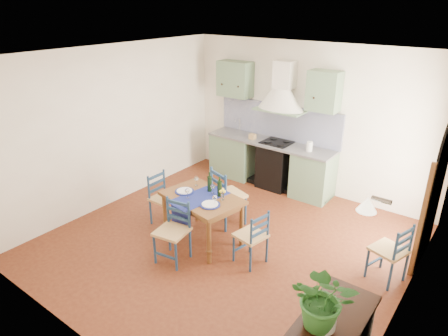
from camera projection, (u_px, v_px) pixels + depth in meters
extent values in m
plane|color=#4A1C0F|center=(228.00, 242.00, 6.19)|extent=(5.00, 5.00, 0.00)
cube|color=white|center=(307.00, 119.00, 7.48)|extent=(5.00, 0.04, 2.80)
cube|color=slate|center=(235.00, 155.00, 8.43)|extent=(0.90, 0.60, 0.88)
cube|color=slate|center=(313.00, 176.00, 7.43)|extent=(0.70, 0.60, 0.88)
cube|color=black|center=(276.00, 166.00, 7.87)|extent=(0.60, 0.58, 0.88)
cube|color=slate|center=(270.00, 142.00, 7.78)|extent=(2.60, 0.64, 0.04)
cube|color=silver|center=(235.00, 134.00, 8.25)|extent=(0.45, 0.40, 0.03)
cylinder|color=silver|center=(240.00, 125.00, 8.32)|extent=(0.02, 0.02, 0.26)
cube|color=black|center=(277.00, 142.00, 7.69)|extent=(0.55, 0.48, 0.02)
cube|color=black|center=(270.00, 181.00, 8.15)|extent=(2.60, 0.50, 0.08)
cube|color=#091152|center=(278.00, 121.00, 7.84)|extent=(2.65, 0.05, 0.68)
cube|color=slate|center=(235.00, 79.00, 7.97)|extent=(0.70, 0.34, 0.70)
cube|color=slate|center=(324.00, 91.00, 6.92)|extent=(0.55, 0.34, 0.70)
cone|color=silver|center=(281.00, 100.00, 7.41)|extent=(0.96, 0.96, 0.40)
cube|color=silver|center=(285.00, 75.00, 7.30)|extent=(0.36, 0.30, 0.50)
cube|color=white|center=(417.00, 209.00, 4.25)|extent=(0.04, 5.00, 2.80)
cube|color=black|center=(433.00, 207.00, 5.52)|extent=(0.03, 1.00, 1.65)
cylinder|color=black|center=(446.00, 151.00, 5.19)|extent=(0.03, 1.00, 1.00)
cube|color=brown|center=(421.00, 222.00, 5.13)|extent=(0.06, 0.06, 1.65)
cube|color=brown|center=(439.00, 192.00, 5.93)|extent=(0.06, 0.06, 1.65)
cube|color=brown|center=(437.00, 191.00, 5.63)|extent=(0.04, 0.55, 1.96)
cylinder|color=silver|center=(382.00, 200.00, 3.05)|extent=(0.15, 0.04, 0.04)
cone|color=#FFEDC6|center=(367.00, 204.00, 3.14)|extent=(0.16, 0.16, 0.12)
cube|color=white|center=(114.00, 127.00, 7.03)|extent=(0.04, 5.00, 2.80)
cube|color=silver|center=(229.00, 56.00, 5.09)|extent=(5.00, 5.00, 0.01)
cube|color=brown|center=(202.00, 198.00, 5.97)|extent=(1.30, 0.98, 0.05)
cube|color=brown|center=(202.00, 202.00, 6.00)|extent=(1.16, 0.84, 0.08)
cylinder|color=brown|center=(165.00, 215.00, 6.26)|extent=(0.07, 0.07, 0.70)
cylinder|color=brown|center=(197.00, 201.00, 6.67)|extent=(0.07, 0.07, 0.70)
cylinder|color=brown|center=(209.00, 242.00, 5.56)|extent=(0.07, 0.07, 0.70)
cylinder|color=brown|center=(242.00, 225.00, 5.97)|extent=(0.07, 0.07, 0.70)
cube|color=navy|center=(199.00, 197.00, 5.93)|extent=(0.59, 0.95, 0.01)
cube|color=navy|center=(181.00, 216.00, 5.78)|extent=(0.44, 0.09, 0.38)
cylinder|color=navy|center=(184.00, 191.00, 6.09)|extent=(0.30, 0.30, 0.01)
cylinder|color=white|center=(184.00, 191.00, 6.09)|extent=(0.24, 0.24, 0.01)
cylinder|color=navy|center=(210.00, 205.00, 5.69)|extent=(0.30, 0.30, 0.01)
cylinder|color=white|center=(210.00, 204.00, 5.69)|extent=(0.24, 0.24, 0.01)
cylinder|color=black|center=(210.00, 182.00, 6.06)|extent=(0.07, 0.07, 0.32)
cylinder|color=black|center=(220.00, 187.00, 5.90)|extent=(0.07, 0.07, 0.32)
cylinder|color=white|center=(223.00, 197.00, 5.83)|extent=(0.05, 0.05, 0.10)
sphere|color=yellow|center=(223.00, 191.00, 5.80)|extent=(0.10, 0.10, 0.10)
cylinder|color=navy|center=(155.00, 249.00, 5.60)|extent=(0.04, 0.04, 0.46)
cylinder|color=navy|center=(169.00, 224.00, 5.81)|extent=(0.04, 0.04, 0.90)
cylinder|color=navy|center=(176.00, 256.00, 5.44)|extent=(0.04, 0.04, 0.46)
cylinder|color=navy|center=(190.00, 230.00, 5.65)|extent=(0.04, 0.04, 0.90)
cube|color=tan|center=(172.00, 232.00, 5.57)|extent=(0.48, 0.48, 0.04)
cube|color=navy|center=(179.00, 218.00, 5.67)|extent=(0.38, 0.09, 0.05)
cube|color=navy|center=(178.00, 211.00, 5.62)|extent=(0.38, 0.09, 0.05)
cube|color=navy|center=(178.00, 203.00, 5.58)|extent=(0.38, 0.09, 0.05)
cube|color=navy|center=(165.00, 256.00, 5.54)|extent=(0.36, 0.09, 0.03)
cylinder|color=navy|center=(245.00, 211.00, 6.57)|extent=(0.04, 0.04, 0.51)
cylinder|color=navy|center=(226.00, 204.00, 6.27)|extent=(0.04, 0.04, 1.00)
cylinder|color=navy|center=(231.00, 202.00, 6.87)|extent=(0.04, 0.04, 0.51)
cylinder|color=navy|center=(212.00, 195.00, 6.57)|extent=(0.04, 0.04, 1.00)
cube|color=tan|center=(229.00, 195.00, 6.51)|extent=(0.59, 0.59, 0.04)
cube|color=navy|center=(218.00, 190.00, 6.35)|extent=(0.41, 0.16, 0.05)
cube|color=navy|center=(218.00, 183.00, 6.30)|extent=(0.41, 0.16, 0.05)
cube|color=navy|center=(218.00, 175.00, 6.25)|extent=(0.41, 0.16, 0.05)
cube|color=navy|center=(238.00, 209.00, 6.74)|extent=(0.39, 0.16, 0.03)
cylinder|color=navy|center=(166.00, 219.00, 6.40)|extent=(0.03, 0.03, 0.44)
cylinder|color=navy|center=(150.00, 201.00, 6.52)|extent=(0.03, 0.03, 0.87)
cylinder|color=navy|center=(180.00, 210.00, 6.66)|extent=(0.03, 0.03, 0.44)
cylinder|color=navy|center=(165.00, 193.00, 6.77)|extent=(0.03, 0.03, 0.87)
cube|color=tan|center=(165.00, 198.00, 6.54)|extent=(0.41, 0.41, 0.04)
cube|color=navy|center=(157.00, 189.00, 6.59)|extent=(0.03, 0.37, 0.04)
cube|color=navy|center=(156.00, 183.00, 6.54)|extent=(0.03, 0.37, 0.04)
cube|color=navy|center=(156.00, 176.00, 6.50)|extent=(0.03, 0.37, 0.04)
cube|color=navy|center=(173.00, 217.00, 6.55)|extent=(0.03, 0.35, 0.02)
cylinder|color=navy|center=(250.00, 240.00, 5.86)|extent=(0.03, 0.03, 0.42)
cylinder|color=navy|center=(267.00, 237.00, 5.55)|extent=(0.03, 0.03, 0.83)
cylinder|color=navy|center=(234.00, 248.00, 5.65)|extent=(0.03, 0.03, 0.42)
cylinder|color=navy|center=(251.00, 246.00, 5.35)|extent=(0.03, 0.03, 0.83)
cube|color=tan|center=(251.00, 235.00, 5.56)|extent=(0.45, 0.45, 0.04)
cube|color=navy|center=(260.00, 233.00, 5.40)|extent=(0.09, 0.35, 0.04)
cube|color=navy|center=(260.00, 226.00, 5.35)|extent=(0.09, 0.35, 0.04)
cube|color=navy|center=(260.00, 219.00, 5.31)|extent=(0.09, 0.35, 0.04)
cube|color=navy|center=(242.00, 247.00, 5.77)|extent=(0.09, 0.33, 0.02)
cylinder|color=navy|center=(383.00, 254.00, 5.51)|extent=(0.03, 0.03, 0.44)
cylinder|color=navy|center=(408.00, 253.00, 5.17)|extent=(0.03, 0.03, 0.87)
cylinder|color=navy|center=(367.00, 263.00, 5.32)|extent=(0.03, 0.03, 0.44)
cylinder|color=navy|center=(393.00, 263.00, 4.98)|extent=(0.03, 0.03, 0.87)
cube|color=tan|center=(389.00, 250.00, 5.20)|extent=(0.51, 0.51, 0.04)
cube|color=navy|center=(403.00, 248.00, 5.02)|extent=(0.13, 0.36, 0.04)
cube|color=navy|center=(404.00, 241.00, 4.97)|extent=(0.13, 0.36, 0.04)
cube|color=navy|center=(406.00, 233.00, 4.93)|extent=(0.13, 0.36, 0.04)
cube|color=navy|center=(374.00, 261.00, 5.44)|extent=(0.13, 0.34, 0.02)
cube|color=black|center=(334.00, 320.00, 3.45)|extent=(0.50, 1.05, 0.04)
cube|color=brown|center=(316.00, 332.00, 3.92)|extent=(0.02, 0.38, 0.63)
imported|color=#2D702A|center=(324.00, 299.00, 3.24)|extent=(0.64, 0.60, 0.58)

